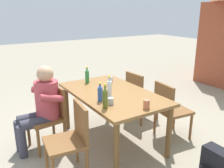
{
  "coord_description": "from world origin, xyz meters",
  "views": [
    {
      "loc": [
        2.69,
        -1.68,
        1.88
      ],
      "look_at": [
        0.0,
        0.0,
        0.89
      ],
      "focal_mm": 38.45,
      "sensor_mm": 36.0,
      "label": 1
    }
  ],
  "objects_px": {
    "person_in_white_shirt": "(42,104)",
    "chair_far_right": "(170,108)",
    "cup_glass": "(110,79)",
    "chair_far_left": "(139,94)",
    "bottle_blue": "(100,93)",
    "cup_steel": "(110,101)",
    "chair_near_right": "(72,137)",
    "bottle_green": "(87,76)",
    "bottle_clear": "(109,88)",
    "chair_near_left": "(50,114)",
    "dining_table": "(112,98)",
    "cup_terracotta": "(146,104)",
    "bottle_olive": "(105,98)"
  },
  "relations": [
    {
      "from": "cup_terracotta",
      "to": "bottle_olive",
      "type": "bearing_deg",
      "value": -124.8
    },
    {
      "from": "person_in_white_shirt",
      "to": "cup_steel",
      "type": "distance_m",
      "value": 0.99
    },
    {
      "from": "bottle_clear",
      "to": "cup_terracotta",
      "type": "xyz_separation_m",
      "value": [
        0.58,
        0.15,
        -0.07
      ]
    },
    {
      "from": "dining_table",
      "to": "bottle_clear",
      "type": "bearing_deg",
      "value": -43.15
    },
    {
      "from": "dining_table",
      "to": "chair_far_left",
      "type": "bearing_deg",
      "value": 114.95
    },
    {
      "from": "person_in_white_shirt",
      "to": "bottle_green",
      "type": "distance_m",
      "value": 0.87
    },
    {
      "from": "chair_near_left",
      "to": "bottle_olive",
      "type": "height_order",
      "value": "bottle_olive"
    },
    {
      "from": "chair_far_right",
      "to": "chair_far_left",
      "type": "bearing_deg",
      "value": -179.97
    },
    {
      "from": "chair_far_right",
      "to": "bottle_blue",
      "type": "xyz_separation_m",
      "value": [
        -0.15,
        -1.09,
        0.39
      ]
    },
    {
      "from": "chair_near_left",
      "to": "chair_far_right",
      "type": "bearing_deg",
      "value": 64.85
    },
    {
      "from": "cup_steel",
      "to": "bottle_green",
      "type": "bearing_deg",
      "value": 170.18
    },
    {
      "from": "dining_table",
      "to": "chair_far_left",
      "type": "height_order",
      "value": "chair_far_left"
    },
    {
      "from": "chair_near_right",
      "to": "bottle_clear",
      "type": "relative_size",
      "value": 3.06
    },
    {
      "from": "chair_far_left",
      "to": "cup_terracotta",
      "type": "relative_size",
      "value": 7.85
    },
    {
      "from": "bottle_clear",
      "to": "cup_glass",
      "type": "relative_size",
      "value": 3.25
    },
    {
      "from": "dining_table",
      "to": "chair_near_right",
      "type": "xyz_separation_m",
      "value": [
        0.38,
        -0.78,
        -0.19
      ]
    },
    {
      "from": "chair_near_left",
      "to": "cup_terracotta",
      "type": "distance_m",
      "value": 1.4
    },
    {
      "from": "chair_near_right",
      "to": "bottle_green",
      "type": "distance_m",
      "value": 1.26
    },
    {
      "from": "person_in_white_shirt",
      "to": "cup_terracotta",
      "type": "xyz_separation_m",
      "value": [
        1.08,
        0.92,
        0.17
      ]
    },
    {
      "from": "bottle_blue",
      "to": "cup_steel",
      "type": "relative_size",
      "value": 2.97
    },
    {
      "from": "chair_far_right",
      "to": "cup_steel",
      "type": "relative_size",
      "value": 10.51
    },
    {
      "from": "chair_far_right",
      "to": "bottle_clear",
      "type": "relative_size",
      "value": 3.06
    },
    {
      "from": "chair_near_left",
      "to": "cup_glass",
      "type": "height_order",
      "value": "chair_near_left"
    },
    {
      "from": "chair_near_right",
      "to": "cup_glass",
      "type": "height_order",
      "value": "chair_near_right"
    },
    {
      "from": "person_in_white_shirt",
      "to": "chair_far_right",
      "type": "bearing_deg",
      "value": 66.54
    },
    {
      "from": "chair_far_left",
      "to": "chair_far_right",
      "type": "xyz_separation_m",
      "value": [
        0.72,
        0.0,
        0.0
      ]
    },
    {
      "from": "bottle_blue",
      "to": "bottle_green",
      "type": "distance_m",
      "value": 0.84
    },
    {
      "from": "chair_near_right",
      "to": "bottle_green",
      "type": "xyz_separation_m",
      "value": [
        -0.98,
        0.7,
        0.4
      ]
    },
    {
      "from": "chair_far_right",
      "to": "bottle_clear",
      "type": "distance_m",
      "value": 1.02
    },
    {
      "from": "chair_near_right",
      "to": "cup_steel",
      "type": "bearing_deg",
      "value": 90.49
    },
    {
      "from": "bottle_blue",
      "to": "bottle_olive",
      "type": "height_order",
      "value": "bottle_olive"
    },
    {
      "from": "cup_glass",
      "to": "chair_far_left",
      "type": "bearing_deg",
      "value": 82.25
    },
    {
      "from": "chair_far_right",
      "to": "chair_near_right",
      "type": "distance_m",
      "value": 1.57
    },
    {
      "from": "chair_far_left",
      "to": "bottle_green",
      "type": "relative_size",
      "value": 3.34
    },
    {
      "from": "cup_steel",
      "to": "cup_terracotta",
      "type": "xyz_separation_m",
      "value": [
        0.34,
        0.28,
        0.01
      ]
    },
    {
      "from": "bottle_green",
      "to": "cup_terracotta",
      "type": "xyz_separation_m",
      "value": [
        1.31,
        0.11,
        -0.06
      ]
    },
    {
      "from": "dining_table",
      "to": "chair_far_right",
      "type": "height_order",
      "value": "chair_far_right"
    },
    {
      "from": "chair_near_left",
      "to": "cup_terracotta",
      "type": "xyz_separation_m",
      "value": [
        1.09,
        0.81,
        0.34
      ]
    },
    {
      "from": "chair_far_right",
      "to": "bottle_olive",
      "type": "bearing_deg",
      "value": -86.11
    },
    {
      "from": "chair_near_right",
      "to": "cup_terracotta",
      "type": "bearing_deg",
      "value": 67.56
    },
    {
      "from": "dining_table",
      "to": "cup_terracotta",
      "type": "height_order",
      "value": "cup_terracotta"
    },
    {
      "from": "person_in_white_shirt",
      "to": "cup_steel",
      "type": "xyz_separation_m",
      "value": [
        0.74,
        0.64,
        0.16
      ]
    },
    {
      "from": "chair_far_right",
      "to": "cup_steel",
      "type": "distance_m",
      "value": 1.09
    },
    {
      "from": "chair_far_left",
      "to": "bottle_green",
      "type": "xyz_separation_m",
      "value": [
        -0.24,
        -0.87,
        0.4
      ]
    },
    {
      "from": "chair_near_right",
      "to": "chair_far_left",
      "type": "bearing_deg",
      "value": 115.33
    },
    {
      "from": "person_in_white_shirt",
      "to": "bottle_clear",
      "type": "height_order",
      "value": "person_in_white_shirt"
    },
    {
      "from": "dining_table",
      "to": "cup_terracotta",
      "type": "relative_size",
      "value": 14.75
    },
    {
      "from": "bottle_blue",
      "to": "chair_far_left",
      "type": "bearing_deg",
      "value": 117.82
    },
    {
      "from": "bottle_clear",
      "to": "chair_far_left",
      "type": "bearing_deg",
      "value": 118.59
    },
    {
      "from": "bottle_green",
      "to": "cup_terracotta",
      "type": "distance_m",
      "value": 1.32
    }
  ]
}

